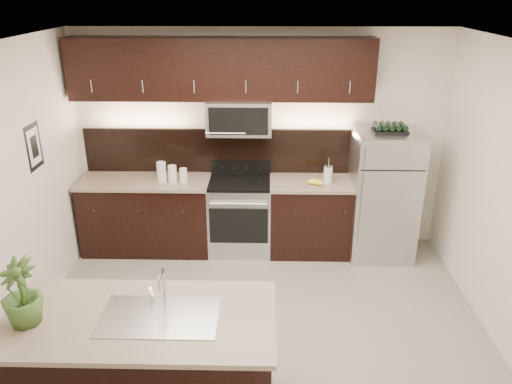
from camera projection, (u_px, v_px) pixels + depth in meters
The scene contains 12 objects.
ground at pixel (257, 334), 4.85m from camera, with size 4.50×4.50×0.00m, color gray.
room_walls at pixel (244, 171), 4.16m from camera, with size 4.52×4.02×2.71m.
counter_run at pixel (224, 215), 6.24m from camera, with size 3.51×0.65×0.94m.
upper_fixtures at pixel (223, 79), 5.73m from camera, with size 3.49×0.40×1.66m.
island at pixel (145, 368), 3.75m from camera, with size 1.96×0.96×0.94m.
sink_faucet at pixel (160, 314), 3.57m from camera, with size 0.84×0.50×0.28m.
refrigerator at pixel (383, 195), 6.02m from camera, with size 0.76×0.69×1.58m, color #B2B2B7.
wine_rack at pixel (390, 128), 5.70m from camera, with size 0.39×0.24×0.09m.
plant at pixel (21, 293), 3.41m from camera, with size 0.28×0.28×0.50m, color #385923.
canisters at pixel (170, 173), 5.98m from camera, with size 0.36×0.12×0.24m.
french_press at pixel (328, 174), 5.94m from camera, with size 0.11×0.11×0.31m.
bananas at pixel (312, 181), 5.95m from camera, with size 0.20×0.15×0.06m, color yellow.
Camera 1 is at (0.08, -3.94, 3.14)m, focal length 35.00 mm.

